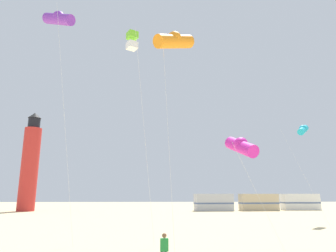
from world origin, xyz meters
TOP-DOWN VIEW (x-y plane):
  - kite_flyer_standing at (-0.97, 7.09)m, footprint 0.36×0.53m
  - kite_tube_violet at (-7.66, 10.60)m, footprint 2.99×2.68m
  - kite_box_lime at (-2.93, 10.49)m, footprint 1.94×1.94m
  - kite_tube_orange at (-0.47, 7.19)m, footprint 2.34×2.17m
  - kite_tube_magenta at (3.25, 9.17)m, footprint 2.57×2.95m
  - kite_tube_cyan at (14.20, 23.73)m, footprint 3.62×3.76m
  - lighthouse_distant at (-22.90, 45.15)m, footprint 2.80×2.80m
  - rv_van_silver at (8.38, 45.08)m, footprint 6.62×2.89m
  - rv_van_tan at (16.29, 45.68)m, footprint 6.60×2.83m
  - rv_van_white at (24.41, 47.49)m, footprint 6.45×2.36m

SIDE VIEW (x-z plane):
  - kite_flyer_standing at x=-0.97m, z-range 0.03..1.19m
  - rv_van_silver at x=8.38m, z-range -0.01..2.79m
  - rv_van_tan at x=16.29m, z-range -0.01..2.79m
  - rv_van_white at x=24.41m, z-range -0.01..2.79m
  - kite_tube_magenta at x=3.25m, z-range 2.33..8.40m
  - lighthouse_distant at x=-22.90m, z-range -0.56..16.24m
  - kite_tube_cyan at x=14.20m, z-range 4.39..14.57m
  - kite_tube_orange at x=-0.47m, z-range 4.89..16.08m
  - kite_box_lime at x=-2.93m, z-range 5.81..18.63m
  - kite_tube_violet at x=-7.66m, z-range 6.52..20.98m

